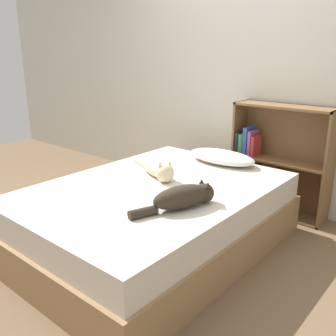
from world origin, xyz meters
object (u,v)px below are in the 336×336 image
object	(u,v)px
bookshelf	(278,157)
pillow	(221,157)
bed	(155,217)
cat_dark	(184,197)
cat_light	(156,168)

from	to	relation	value
bookshelf	pillow	bearing A→B (deg)	-127.28
bed	cat_dark	distance (m)	0.53
bed	cat_light	size ratio (longest dim) A/B	3.21
cat_dark	cat_light	bearing A→B (deg)	77.74
cat_light	cat_dark	xyz separation A→B (m)	(0.53, -0.34, 0.01)
bed	bookshelf	xyz separation A→B (m)	(0.38, 1.23, 0.26)
bed	cat_light	distance (m)	0.38
pillow	bookshelf	world-z (taller)	bookshelf
cat_dark	bookshelf	bearing A→B (deg)	20.59
pillow	cat_light	distance (m)	0.65
cat_light	cat_dark	world-z (taller)	cat_light
cat_dark	bookshelf	world-z (taller)	bookshelf
bed	cat_dark	world-z (taller)	cat_dark
pillow	cat_dark	world-z (taller)	cat_dark
pillow	cat_dark	xyz separation A→B (m)	(0.34, -0.96, 0.02)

